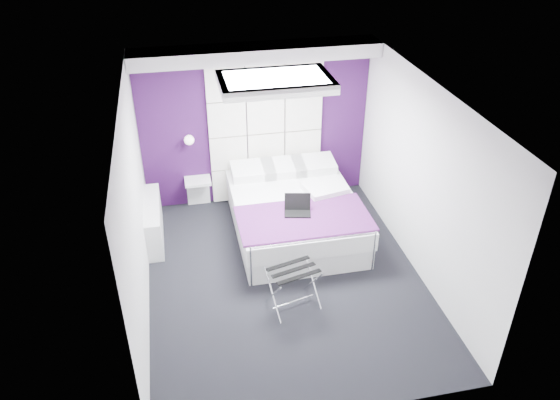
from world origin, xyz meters
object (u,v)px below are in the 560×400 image
radiator (154,221)px  nightstand (198,181)px  bed (294,214)px  laptop (297,208)px  luggage_rack (293,288)px  wall_lamp (189,139)px

radiator → nightstand: 1.03m
bed → nightstand: bearing=143.8°
radiator → laptop: laptop is taller
nightstand → luggage_rack: (0.96, -2.57, -0.21)m
wall_lamp → nightstand: bearing=-28.8°
nightstand → luggage_rack: bearing=-69.4°
bed → luggage_rack: 1.63m
laptop → wall_lamp: bearing=145.9°
radiator → nightstand: bearing=45.3°
nightstand → radiator: bearing=-134.7°
nightstand → luggage_rack: 2.75m
radiator → bed: (2.06, -0.26, 0.03)m
radiator → laptop: 2.14m
bed → laptop: bearing=-99.0°
wall_lamp → laptop: (1.35, -1.42, -0.53)m
wall_lamp → radiator: 1.35m
wall_lamp → bed: 1.96m
nightstand → luggage_rack: luggage_rack is taller
wall_lamp → nightstand: size_ratio=0.37×
wall_lamp → radiator: (-0.64, -0.76, -0.92)m
nightstand → laptop: (1.28, -1.38, 0.19)m
bed → nightstand: (-1.34, 0.98, 0.17)m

